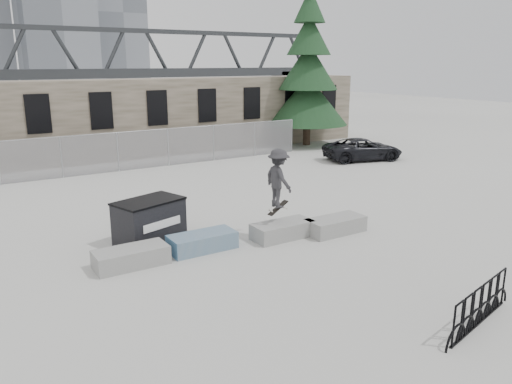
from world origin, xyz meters
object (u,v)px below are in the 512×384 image
at_px(suv, 363,149).
at_px(bike_rack, 480,306).
at_px(planter_far_left, 131,256).
at_px(skateboarder, 278,178).
at_px(planter_offset, 335,225).
at_px(planter_center_right, 283,229).
at_px(spruce_tree, 308,76).
at_px(dumpster, 149,221).
at_px(planter_center_left, 202,241).

bearing_deg(suv, bike_rack, 159.24).
height_order(planter_far_left, skateboarder, skateboarder).
bearing_deg(planter_offset, skateboarder, 160.01).
distance_m(planter_center_right, suv, 14.14).
height_order(planter_offset, spruce_tree, spruce_tree).
bearing_deg(dumpster, suv, 5.15).
height_order(spruce_tree, skateboarder, spruce_tree).
xyz_separation_m(dumpster, bike_rack, (4.14, -8.62, -0.24)).
bearing_deg(planter_offset, spruce_tree, 55.23).
relative_size(planter_far_left, dumpster, 0.86).
distance_m(spruce_tree, suv, 7.24).
relative_size(spruce_tree, suv, 2.54).
height_order(planter_offset, dumpster, dumpster).
distance_m(planter_far_left, dumpster, 1.97).
height_order(planter_far_left, dumpster, dumpster).
xyz_separation_m(planter_center_left, planter_offset, (4.40, -0.92, 0.00)).
distance_m(planter_center_left, bike_rack, 7.75).
bearing_deg(spruce_tree, planter_center_left, -136.56).
bearing_deg(planter_center_left, planter_far_left, -178.85).
height_order(bike_rack, skateboarder, skateboarder).
distance_m(spruce_tree, skateboarder, 18.88).
xyz_separation_m(planter_far_left, suv, (16.29, 7.93, 0.35)).
relative_size(planter_center_left, planter_offset, 1.00).
bearing_deg(dumpster, planter_offset, -41.64).
height_order(planter_center_right, dumpster, dumpster).
bearing_deg(planter_center_right, skateboarder, 118.67).
height_order(bike_rack, spruce_tree, spruce_tree).
relative_size(dumpster, bike_rack, 0.76).
relative_size(bike_rack, spruce_tree, 0.27).
xyz_separation_m(suv, skateboarder, (-11.53, -8.14, 1.31)).
distance_m(planter_center_right, spruce_tree, 19.23).
bearing_deg(suv, skateboarder, 140.77).
relative_size(planter_offset, suv, 0.44).
bearing_deg(dumpster, skateboarder, -43.59).
bearing_deg(planter_far_left, planter_center_left, 1.15).
xyz_separation_m(planter_far_left, planter_center_right, (4.84, -0.36, 0.00)).
height_order(planter_far_left, bike_rack, bike_rack).
height_order(bike_rack, suv, suv).
xyz_separation_m(planter_center_left, skateboarder, (2.56, -0.26, 1.66)).
xyz_separation_m(planter_center_right, planter_offset, (1.76, -0.52, 0.00)).
relative_size(spruce_tree, skateboarder, 5.52).
distance_m(planter_offset, suv, 13.10).
distance_m(planter_offset, dumpster, 6.00).
bearing_deg(planter_center_right, planter_center_left, 171.29).
height_order(planter_far_left, planter_offset, same).
bearing_deg(bike_rack, planter_center_right, 93.64).
distance_m(planter_center_right, bike_rack, 6.72).
relative_size(suv, skateboarder, 2.17).
bearing_deg(planter_offset, planter_center_left, 168.15).
bearing_deg(planter_center_right, suv, 35.90).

